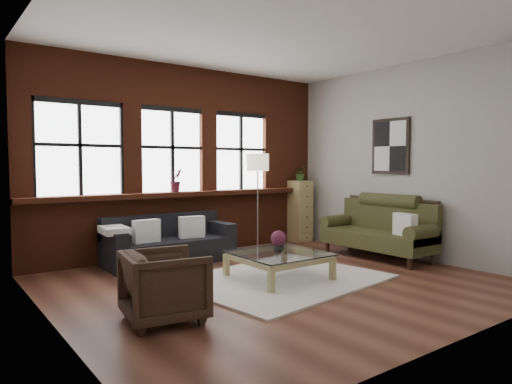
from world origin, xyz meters
TOP-DOWN VIEW (x-y plane):
  - floor at (0.00, 0.00)m, footprint 5.50×5.50m
  - ceiling at (0.00, 0.00)m, footprint 5.50×5.50m
  - wall_back at (0.00, 2.50)m, footprint 5.50×0.00m
  - wall_front at (0.00, -2.50)m, footprint 5.50×0.00m
  - wall_left at (-2.75, 0.00)m, footprint 0.00×5.00m
  - wall_right at (2.75, 0.00)m, footprint 0.00×5.00m
  - brick_backwall at (0.00, 2.44)m, footprint 5.50×0.12m
  - sill_ledge at (0.00, 2.35)m, footprint 5.50×0.30m
  - window_left at (-1.80, 2.45)m, footprint 1.38×0.10m
  - window_mid at (-0.30, 2.45)m, footprint 1.38×0.10m
  - window_right at (1.10, 2.45)m, footprint 1.38×0.10m
  - wall_poster at (2.72, 0.30)m, footprint 0.05×0.74m
  - shag_rug at (0.09, 0.03)m, footprint 2.85×2.38m
  - dark_sofa at (-0.61, 1.90)m, footprint 2.00×0.81m
  - pillow_a at (-1.04, 1.80)m, footprint 0.40×0.15m
  - pillow_b at (-0.28, 1.80)m, footprint 0.42×0.21m
  - vintage_settee at (2.30, 0.22)m, footprint 0.86×1.93m
  - pillow_settee at (2.22, -0.37)m, footprint 0.20×0.40m
  - armchair at (-1.83, -0.51)m, footprint 0.88×0.86m
  - coffee_table at (0.09, 0.09)m, footprint 1.15×1.15m
  - vase at (0.09, 0.09)m, footprint 0.17×0.17m
  - flowers at (0.09, 0.09)m, footprint 0.21×0.21m
  - drawer_chest at (2.38, 2.20)m, footprint 0.38×0.38m
  - potted_plant_top at (2.38, 2.20)m, footprint 0.33×0.30m
  - floor_lamp at (1.10, 1.90)m, footprint 0.40×0.40m
  - sill_plant at (-0.28, 2.32)m, footprint 0.26×0.23m

SIDE VIEW (x-z plane):
  - floor at x=0.00m, z-range 0.00..0.00m
  - shag_rug at x=0.09m, z-range 0.00..0.03m
  - coffee_table at x=0.09m, z-range -0.01..0.37m
  - armchair at x=-1.83m, z-range 0.00..0.70m
  - dark_sofa at x=-0.61m, z-range 0.00..0.72m
  - vase at x=0.09m, z-range 0.37..0.51m
  - vintage_settee at x=2.30m, z-range 0.00..1.03m
  - pillow_a at x=-1.04m, z-range 0.38..0.72m
  - pillow_b at x=-0.28m, z-range 0.38..0.72m
  - flowers at x=0.09m, z-range 0.45..0.66m
  - drawer_chest at x=2.38m, z-range 0.00..1.22m
  - pillow_settee at x=2.22m, z-range 0.45..0.79m
  - floor_lamp at x=1.10m, z-range 0.00..1.88m
  - sill_ledge at x=0.00m, z-range 1.00..1.08m
  - sill_plant at x=-0.28m, z-range 1.08..1.48m
  - potted_plant_top at x=2.38m, z-range 1.22..1.53m
  - wall_back at x=0.00m, z-range -1.15..4.35m
  - wall_front at x=0.00m, z-range -1.15..4.35m
  - wall_left at x=-2.75m, z-range -0.90..4.10m
  - wall_right at x=2.75m, z-range -0.90..4.10m
  - brick_backwall at x=0.00m, z-range 0.00..3.20m
  - window_left at x=-1.80m, z-range 1.00..2.50m
  - window_mid at x=-0.30m, z-range 1.00..2.50m
  - window_right at x=1.10m, z-range 1.00..2.50m
  - wall_poster at x=2.72m, z-range 1.38..2.32m
  - ceiling at x=0.00m, z-range 3.20..3.20m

